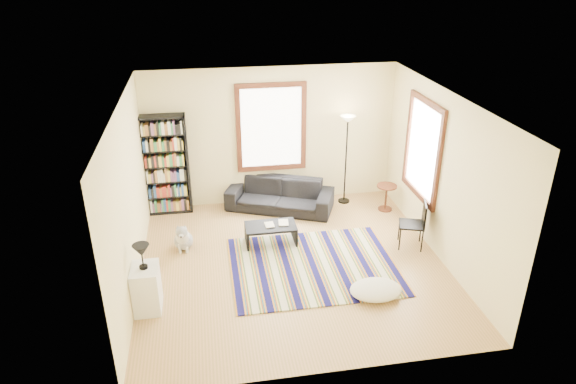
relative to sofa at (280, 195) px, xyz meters
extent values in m
cube|color=tan|center=(-0.10, -2.05, -0.36)|extent=(5.00, 5.00, 0.10)
cube|color=white|center=(-0.10, -2.05, 2.54)|extent=(5.00, 5.00, 0.10)
cube|color=beige|center=(-0.10, 0.50, 1.09)|extent=(5.00, 0.10, 2.80)
cube|color=beige|center=(-0.10, -4.60, 1.09)|extent=(5.00, 0.10, 2.80)
cube|color=beige|center=(-2.65, -2.05, 1.09)|extent=(0.10, 5.00, 2.80)
cube|color=beige|center=(2.45, -2.05, 1.09)|extent=(0.10, 5.00, 2.80)
cube|color=white|center=(-0.10, 0.42, 1.29)|extent=(1.20, 0.06, 1.60)
cube|color=white|center=(2.37, -1.25, 1.29)|extent=(0.06, 1.20, 1.60)
cube|color=#0F0D44|center=(0.22, -2.18, -0.30)|extent=(2.74, 2.19, 0.02)
imported|color=black|center=(0.00, 0.00, 0.00)|extent=(2.26, 1.58, 0.62)
cube|color=black|center=(-2.20, 0.27, 0.69)|extent=(0.90, 0.30, 2.00)
cube|color=black|center=(-0.37, -1.32, -0.13)|extent=(0.91, 0.52, 0.36)
imported|color=beige|center=(-0.47, -1.32, 0.06)|extent=(0.22, 0.17, 0.02)
imported|color=beige|center=(-0.22, -1.27, 0.06)|extent=(0.20, 0.26, 0.02)
ellipsoid|color=beige|center=(0.99, -3.13, -0.21)|extent=(0.96, 0.84, 0.20)
cylinder|color=#4E2613|center=(2.10, -0.40, -0.04)|extent=(0.47, 0.47, 0.54)
cube|color=black|center=(2.05, -1.83, 0.12)|extent=(0.53, 0.51, 0.86)
cube|color=white|center=(-2.40, -2.87, 0.04)|extent=(0.38, 0.50, 0.70)
camera|label=1|loc=(-1.41, -9.23, 4.45)|focal=32.00mm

